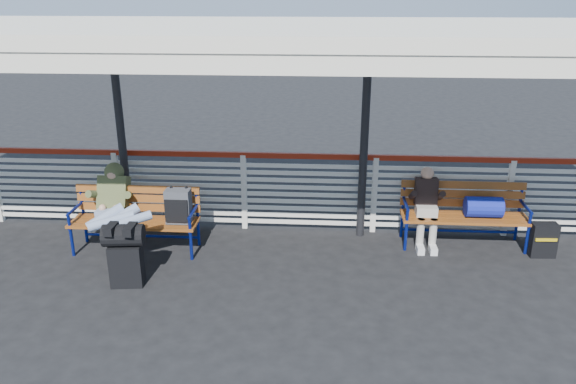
# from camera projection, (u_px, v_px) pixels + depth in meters

# --- Properties ---
(ground) EXTENTS (60.00, 60.00, 0.00)m
(ground) POSITION_uv_depth(u_px,v_px,m) (224.00, 288.00, 7.11)
(ground) COLOR black
(ground) RESTS_ON ground
(fence) EXTENTS (12.08, 0.08, 1.24)m
(fence) POSITION_uv_depth(u_px,v_px,m) (244.00, 188.00, 8.66)
(fence) COLOR silver
(fence) RESTS_ON ground
(canopy) EXTENTS (12.60, 3.60, 3.16)m
(canopy) POSITION_uv_depth(u_px,v_px,m) (227.00, 34.00, 6.87)
(canopy) COLOR silver
(canopy) RESTS_ON ground
(luggage_stack) EXTENTS (0.53, 0.34, 0.83)m
(luggage_stack) POSITION_uv_depth(u_px,v_px,m) (125.00, 253.00, 7.03)
(luggage_stack) COLOR black
(luggage_stack) RESTS_ON ground
(bench_left) EXTENTS (1.80, 0.56, 0.95)m
(bench_left) POSITION_uv_depth(u_px,v_px,m) (151.00, 211.00, 7.94)
(bench_left) COLOR brown
(bench_left) RESTS_ON ground
(bench_right) EXTENTS (1.80, 0.56, 0.92)m
(bench_right) POSITION_uv_depth(u_px,v_px,m) (472.00, 208.00, 8.12)
(bench_right) COLOR brown
(bench_right) RESTS_ON ground
(traveler_man) EXTENTS (0.94, 1.64, 0.77)m
(traveler_man) POSITION_uv_depth(u_px,v_px,m) (116.00, 213.00, 7.61)
(traveler_man) COLOR #94A9C8
(traveler_man) RESTS_ON ground
(companion_person) EXTENTS (0.32, 0.66, 1.15)m
(companion_person) POSITION_uv_depth(u_px,v_px,m) (426.00, 206.00, 8.14)
(companion_person) COLOR #A9A499
(companion_person) RESTS_ON ground
(suitcase_side) EXTENTS (0.36, 0.23, 0.49)m
(suitcase_side) POSITION_uv_depth(u_px,v_px,m) (543.00, 240.00, 7.87)
(suitcase_side) COLOR black
(suitcase_side) RESTS_ON ground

